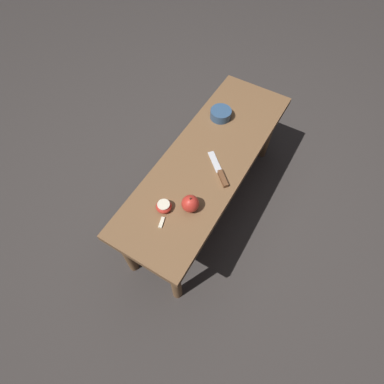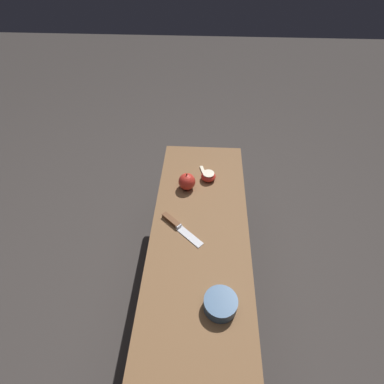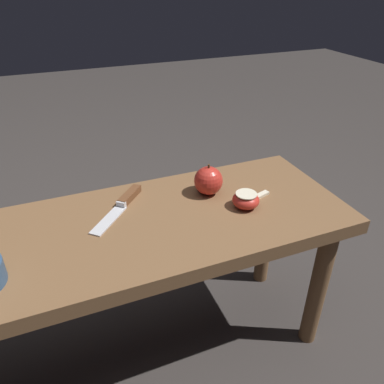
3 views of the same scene
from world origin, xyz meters
name	(u,v)px [view 3 (image 3 of 3)]	position (x,y,z in m)	size (l,w,h in m)	color
ground_plane	(126,357)	(0.00, 0.00, 0.00)	(8.00, 8.00, 0.00)	#383330
wooden_bench	(111,252)	(0.00, 0.00, 0.43)	(1.27, 0.42, 0.50)	brown
knife	(124,202)	(-0.07, -0.10, 0.50)	(0.17, 0.19, 0.02)	silver
apple_whole	(208,181)	(-0.30, -0.07, 0.54)	(0.08, 0.08, 0.09)	red
apple_cut	(246,200)	(-0.37, 0.03, 0.52)	(0.07, 0.07, 0.04)	red
apple_slice_near_knife	(261,195)	(-0.44, 0.00, 0.50)	(0.06, 0.03, 0.01)	beige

